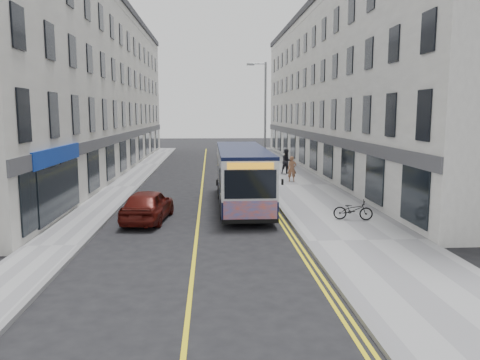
{
  "coord_description": "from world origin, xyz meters",
  "views": [
    {
      "loc": [
        0.56,
        -17.39,
        4.7
      ],
      "look_at": [
        1.92,
        4.06,
        1.6
      ],
      "focal_mm": 35.0,
      "sensor_mm": 36.0,
      "label": 1
    }
  ],
  "objects": [
    {
      "name": "ground",
      "position": [
        0.0,
        0.0,
        0.0
      ],
      "size": [
        140.0,
        140.0,
        0.0
      ],
      "primitive_type": "plane",
      "color": "black",
      "rests_on": "ground"
    },
    {
      "name": "pavement_east",
      "position": [
        6.25,
        12.0,
        0.06
      ],
      "size": [
        4.5,
        64.0,
        0.12
      ],
      "primitive_type": "cube",
      "color": "gray",
      "rests_on": "ground"
    },
    {
      "name": "pavement_west",
      "position": [
        -5.0,
        12.0,
        0.06
      ],
      "size": [
        2.0,
        64.0,
        0.12
      ],
      "primitive_type": "cube",
      "color": "gray",
      "rests_on": "ground"
    },
    {
      "name": "kerb_east",
      "position": [
        4.0,
        12.0,
        0.07
      ],
      "size": [
        0.18,
        64.0,
        0.13
      ],
      "primitive_type": "cube",
      "color": "slate",
      "rests_on": "ground"
    },
    {
      "name": "kerb_west",
      "position": [
        -4.0,
        12.0,
        0.07
      ],
      "size": [
        0.18,
        64.0,
        0.13
      ],
      "primitive_type": "cube",
      "color": "slate",
      "rests_on": "ground"
    },
    {
      "name": "road_centre_line",
      "position": [
        0.0,
        12.0,
        0.0
      ],
      "size": [
        0.12,
        64.0,
        0.01
      ],
      "primitive_type": "cube",
      "color": "yellow",
      "rests_on": "ground"
    },
    {
      "name": "road_dbl_yellow_inner",
      "position": [
        3.55,
        12.0,
        0.0
      ],
      "size": [
        0.1,
        64.0,
        0.01
      ],
      "primitive_type": "cube",
      "color": "yellow",
      "rests_on": "ground"
    },
    {
      "name": "road_dbl_yellow_outer",
      "position": [
        3.75,
        12.0,
        0.0
      ],
      "size": [
        0.1,
        64.0,
        0.01
      ],
      "primitive_type": "cube",
      "color": "yellow",
      "rests_on": "ground"
    },
    {
      "name": "terrace_east",
      "position": [
        11.5,
        21.0,
        6.5
      ],
      "size": [
        6.0,
        46.0,
        13.0
      ],
      "primitive_type": "cube",
      "color": "white",
      "rests_on": "ground"
    },
    {
      "name": "terrace_west",
      "position": [
        -9.0,
        21.0,
        6.5
      ],
      "size": [
        6.0,
        46.0,
        13.0
      ],
      "primitive_type": "cube",
      "color": "silver",
      "rests_on": "ground"
    },
    {
      "name": "streetlamp",
      "position": [
        4.17,
        14.0,
        4.38
      ],
      "size": [
        1.32,
        0.18,
        8.0
      ],
      "color": "gray",
      "rests_on": "ground"
    },
    {
      "name": "city_bus",
      "position": [
        2.13,
        5.94,
        1.62
      ],
      "size": [
        2.38,
        10.18,
        2.96
      ],
      "color": "black",
      "rests_on": "ground"
    },
    {
      "name": "bicycle",
      "position": [
        6.67,
        1.97,
        0.56
      ],
      "size": [
        1.75,
        0.91,
        0.87
      ],
      "primitive_type": "imported",
      "rotation": [
        0.0,
        0.0,
        1.36
      ],
      "color": "black",
      "rests_on": "pavement_east"
    },
    {
      "name": "pedestrian_near",
      "position": [
        6.02,
        13.46,
        0.97
      ],
      "size": [
        0.64,
        0.45,
        1.7
      ],
      "primitive_type": "imported",
      "rotation": [
        0.0,
        0.0,
        -0.07
      ],
      "color": "#8C5B3F",
      "rests_on": "pavement_east"
    },
    {
      "name": "pedestrian_far",
      "position": [
        6.31,
        17.37,
        1.06
      ],
      "size": [
        1.06,
        0.92,
        1.87
      ],
      "primitive_type": "imported",
      "rotation": [
        0.0,
        0.0,
        0.26
      ],
      "color": "black",
      "rests_on": "pavement_east"
    },
    {
      "name": "car_white",
      "position": [
        3.14,
        20.82,
        0.63
      ],
      "size": [
        1.36,
        3.81,
        1.25
      ],
      "primitive_type": "imported",
      "rotation": [
        0.0,
        0.0,
        0.01
      ],
      "color": "silver",
      "rests_on": "ground"
    },
    {
      "name": "car_maroon",
      "position": [
        -2.18,
        2.81,
        0.71
      ],
      "size": [
        2.16,
        4.34,
        1.42
      ],
      "primitive_type": "imported",
      "rotation": [
        0.0,
        0.0,
        3.02
      ],
      "color": "#4F110D",
      "rests_on": "ground"
    }
  ]
}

